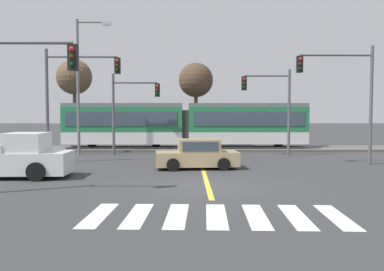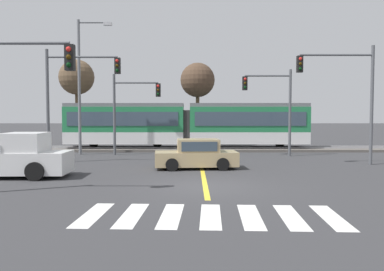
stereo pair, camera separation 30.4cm
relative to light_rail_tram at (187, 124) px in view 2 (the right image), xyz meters
name	(u,v)px [view 2 (the right image)]	position (x,y,z in m)	size (l,w,h in m)	color
ground_plane	(206,187)	(0.92, -15.80, -2.05)	(200.00, 200.00, 0.00)	#333335
track_bed	(199,149)	(0.92, 0.01, -1.96)	(120.00, 4.00, 0.18)	#56514C
rail_near	(199,148)	(0.92, -0.71, -1.82)	(120.00, 0.08, 0.10)	#939399
rail_far	(199,146)	(0.92, 0.73, -1.82)	(120.00, 0.08, 0.10)	#939399
light_rail_tram	(187,124)	(0.00, 0.00, 0.00)	(18.50, 2.64, 3.43)	silver
crosswalk_stripe_0	(93,215)	(-2.37, -20.15, -2.04)	(0.56, 2.80, 0.01)	silver
crosswalk_stripe_1	(132,215)	(-1.27, -20.20, -2.04)	(0.56, 2.80, 0.01)	silver
crosswalk_stripe_2	(171,215)	(-0.17, -20.25, -2.04)	(0.56, 2.80, 0.01)	silver
crosswalk_stripe_3	(211,216)	(0.92, -20.30, -2.04)	(0.56, 2.80, 0.01)	silver
crosswalk_stripe_4	(251,216)	(2.02, -20.35, -2.04)	(0.56, 2.80, 0.01)	silver
crosswalk_stripe_5	(291,217)	(3.12, -20.40, -2.04)	(0.56, 2.80, 0.01)	silver
crosswalk_stripe_6	(331,217)	(4.22, -20.45, -2.04)	(0.56, 2.80, 0.01)	silver
lane_centre_line	(202,167)	(0.92, -10.15, -2.05)	(0.20, 16.31, 0.01)	gold
sedan_crossing	(197,155)	(0.64, -10.65, -1.35)	(4.32, 2.15, 1.52)	tan
pickup_truck	(11,158)	(-7.67, -13.46, -1.21)	(5.43, 2.30, 1.98)	silver
traffic_light_mid_right	(347,87)	(8.93, -9.03, 2.26)	(4.25, 0.38, 6.55)	#515459
traffic_light_far_right	(274,99)	(5.80, -4.53, 1.72)	(3.25, 0.38, 5.73)	#515459
traffic_light_far_left	(131,103)	(-3.77, -3.72, 1.51)	(3.25, 0.38, 5.51)	#515459
traffic_light_mid_left	(72,88)	(-6.43, -8.25, 2.24)	(4.25, 0.38, 6.48)	#515459
traffic_light_near_left	(7,86)	(-6.05, -17.19, 1.75)	(3.75, 0.38, 5.78)	#515459
street_lamp_west	(82,79)	(-7.13, -3.42, 3.17)	(2.39, 0.28, 9.22)	slate
bare_tree_far_west	(77,78)	(-10.10, 5.74, 4.03)	(3.19, 3.19, 7.73)	brown
bare_tree_west	(198,81)	(0.89, 3.63, 3.59)	(2.95, 2.95, 7.18)	brown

